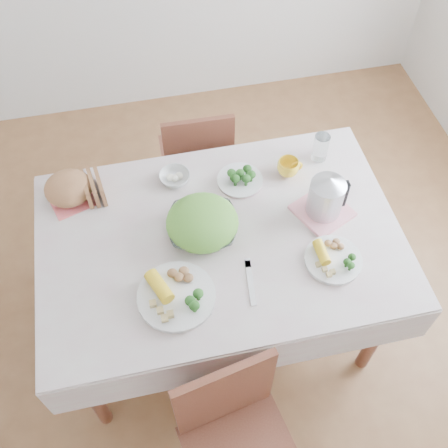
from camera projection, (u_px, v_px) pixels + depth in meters
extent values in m
plane|color=brown|center=(221.00, 318.00, 2.78)|extent=(3.60, 3.60, 0.00)
cube|color=brown|center=(221.00, 283.00, 2.48)|extent=(1.40, 0.90, 0.75)
cube|color=beige|center=(220.00, 238.00, 2.17)|extent=(1.50, 1.00, 0.01)
cube|color=brown|center=(195.00, 149.00, 2.87)|extent=(0.38, 0.38, 0.83)
imported|color=white|center=(203.00, 227.00, 2.15)|extent=(0.32, 0.32, 0.07)
cylinder|color=white|center=(177.00, 297.00, 1.99)|extent=(0.31, 0.31, 0.03)
cylinder|color=white|center=(333.00, 260.00, 2.09)|extent=(0.29, 0.29, 0.02)
cylinder|color=beige|center=(240.00, 180.00, 2.33)|extent=(0.23, 0.23, 0.02)
cube|color=#F46567|center=(72.00, 197.00, 2.28)|extent=(0.24, 0.24, 0.00)
ellipsoid|color=brown|center=(69.00, 189.00, 2.24)|extent=(0.27, 0.26, 0.12)
imported|color=white|center=(175.00, 178.00, 2.32)|extent=(0.17, 0.17, 0.04)
imported|color=yellow|center=(288.00, 167.00, 2.34)|extent=(0.11, 0.11, 0.08)
cylinder|color=white|center=(321.00, 148.00, 2.37)|extent=(0.07, 0.07, 0.13)
cube|color=pink|center=(322.00, 211.00, 2.23)|extent=(0.28, 0.28, 0.02)
cylinder|color=#B2B5BA|center=(326.00, 194.00, 2.14)|extent=(0.16, 0.16, 0.20)
cube|color=silver|center=(194.00, 302.00, 1.99)|extent=(0.11, 0.15, 0.00)
cube|color=silver|center=(251.00, 283.00, 2.04)|extent=(0.05, 0.20, 0.00)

